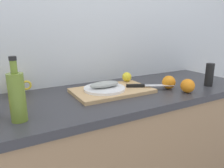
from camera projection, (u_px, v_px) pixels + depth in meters
name	position (u px, v px, depth m)	size (l,w,h in m)	color
back_wall	(79.00, 31.00, 1.38)	(3.20, 0.05, 2.50)	silver
kitchen_counter	(102.00, 164.00, 1.31)	(2.00, 0.60, 0.90)	#9E7A56
cutting_board	(112.00, 91.00, 1.24)	(0.45, 0.28, 0.02)	tan
white_plate	(105.00, 89.00, 1.22)	(0.24, 0.24, 0.01)	white
fish_fillet	(105.00, 84.00, 1.21)	(0.18, 0.08, 0.04)	#999E99
chef_knife	(144.00, 86.00, 1.28)	(0.27, 0.15, 0.02)	silver
lemon_0	(127.00, 77.00, 1.40)	(0.06, 0.06, 0.06)	yellow
olive_oil_bottle	(17.00, 96.00, 0.83)	(0.06, 0.06, 0.26)	olive
coffee_mug_0	(16.00, 87.00, 1.17)	(0.13, 0.09, 0.10)	yellow
orange_0	(188.00, 86.00, 1.23)	(0.08, 0.08, 0.08)	orange
orange_3	(169.00, 82.00, 1.30)	(0.08, 0.08, 0.08)	orange
pepper_mill	(209.00, 75.00, 1.36)	(0.05, 0.05, 0.15)	black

